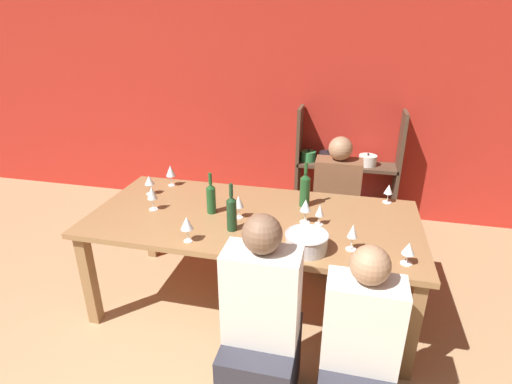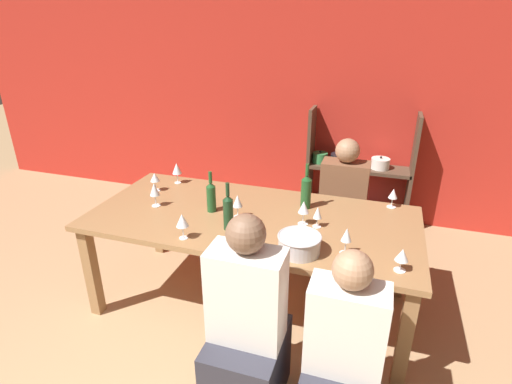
# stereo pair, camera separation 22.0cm
# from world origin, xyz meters

# --- Properties ---
(wall_back_red) EXTENTS (8.80, 0.06, 2.70)m
(wall_back_red) POSITION_xyz_m (0.00, 3.83, 1.35)
(wall_back_red) COLOR red
(wall_back_red) RESTS_ON ground_plane
(shelf_unit) EXTENTS (1.09, 0.30, 1.25)m
(shelf_unit) POSITION_xyz_m (0.58, 3.63, 0.42)
(shelf_unit) COLOR #4C3828
(shelf_unit) RESTS_ON ground_plane
(dining_table) EXTENTS (2.37, 1.10, 0.78)m
(dining_table) POSITION_xyz_m (-0.04, 1.95, 0.70)
(dining_table) COLOR olive
(dining_table) RESTS_ON ground_plane
(mixing_bowl) EXTENTS (0.27, 0.27, 0.12)m
(mixing_bowl) POSITION_xyz_m (0.39, 1.58, 0.84)
(mixing_bowl) COLOR #B7BABC
(mixing_bowl) RESTS_ON dining_table
(wine_bottle_green) EXTENTS (0.08, 0.08, 0.35)m
(wine_bottle_green) POSITION_xyz_m (0.30, 2.22, 0.92)
(wine_bottle_green) COLOR #1E4C23
(wine_bottle_green) RESTS_ON dining_table
(wine_bottle_dark) EXTENTS (0.07, 0.07, 0.31)m
(wine_bottle_dark) POSITION_xyz_m (-0.35, 1.94, 0.90)
(wine_bottle_dark) COLOR #1E4C23
(wine_bottle_dark) RESTS_ON dining_table
(wine_bottle_amber) EXTENTS (0.07, 0.07, 0.34)m
(wine_bottle_amber) POSITION_xyz_m (-0.13, 1.72, 0.91)
(wine_bottle_amber) COLOR #19381E
(wine_bottle_amber) RESTS_ON dining_table
(wine_glass_white_a) EXTENTS (0.07, 0.07, 0.17)m
(wine_glass_white_a) POSITION_xyz_m (0.66, 1.65, 0.90)
(wine_glass_white_a) COLOR white
(wine_glass_white_a) RESTS_ON dining_table
(wine_glass_red_a) EXTENTS (0.08, 0.08, 0.18)m
(wine_glass_red_a) POSITION_xyz_m (-0.86, 2.36, 0.91)
(wine_glass_red_a) COLOR white
(wine_glass_red_a) RESTS_ON dining_table
(wine_glass_red_b) EXTENTS (0.07, 0.07, 0.15)m
(wine_glass_red_b) POSITION_xyz_m (0.93, 2.43, 0.88)
(wine_glass_red_b) COLOR white
(wine_glass_red_b) RESTS_ON dining_table
(wine_glass_white_b) EXTENTS (0.07, 0.07, 0.19)m
(wine_glass_white_b) POSITION_xyz_m (-0.79, 1.89, 0.91)
(wine_glass_white_b) COLOR white
(wine_glass_white_b) RESTS_ON dining_table
(wine_glass_empty_a) EXTENTS (0.06, 0.06, 0.15)m
(wine_glass_empty_a) POSITION_xyz_m (0.44, 1.94, 0.88)
(wine_glass_empty_a) COLOR white
(wine_glass_empty_a) RESTS_ON dining_table
(wine_glass_empty_b) EXTENTS (0.08, 0.08, 0.18)m
(wine_glass_empty_b) POSITION_xyz_m (-0.36, 1.51, 0.91)
(wine_glass_empty_b) COLOR white
(wine_glass_empty_b) RESTS_ON dining_table
(wine_glass_red_c) EXTENTS (0.08, 0.08, 0.16)m
(wine_glass_red_c) POSITION_xyz_m (-0.95, 2.15, 0.89)
(wine_glass_red_c) COLOR white
(wine_glass_red_c) RESTS_ON dining_table
(wine_glass_empty_c) EXTENTS (0.08, 0.08, 0.18)m
(wine_glass_empty_c) POSITION_xyz_m (0.34, 1.95, 0.91)
(wine_glass_empty_c) COLOR white
(wine_glass_empty_c) RESTS_ON dining_table
(wine_glass_empty_d) EXTENTS (0.08, 0.08, 0.14)m
(wine_glass_empty_d) POSITION_xyz_m (0.98, 1.57, 0.88)
(wine_glass_empty_d) COLOR white
(wine_glass_empty_d) RESTS_ON dining_table
(wine_glass_empty_e) EXTENTS (0.07, 0.07, 0.17)m
(wine_glass_empty_e) POSITION_xyz_m (-0.13, 1.91, 0.90)
(wine_glass_empty_e) COLOR white
(wine_glass_empty_e) RESTS_ON dining_table
(person_near_a) EXTENTS (0.39, 0.48, 1.13)m
(person_near_a) POSITION_xyz_m (0.74, 1.11, 0.41)
(person_near_a) COLOR #2D2D38
(person_near_a) RESTS_ON ground_plane
(person_far_a) EXTENTS (0.41, 0.51, 1.18)m
(person_far_a) POSITION_xyz_m (0.53, 2.81, 0.43)
(person_far_a) COLOR #2D2D38
(person_far_a) RESTS_ON ground_plane
(person_near_b) EXTENTS (0.40, 0.50, 1.23)m
(person_near_b) POSITION_xyz_m (0.22, 1.11, 0.45)
(person_near_b) COLOR #2D2D38
(person_near_b) RESTS_ON ground_plane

